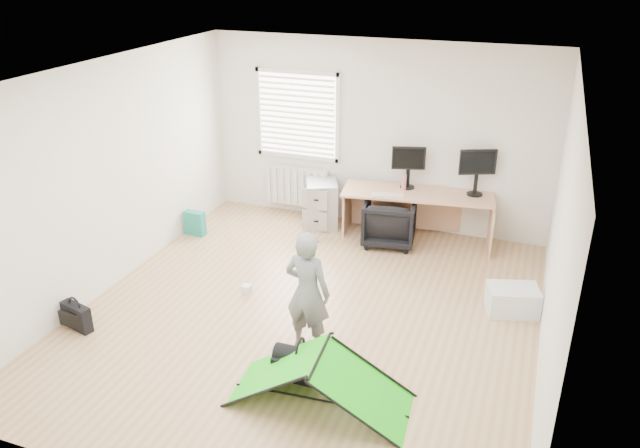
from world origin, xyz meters
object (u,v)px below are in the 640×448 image
(office_chair, at_px, (389,222))
(duffel_bag, at_px, (301,367))
(laptop_bag, at_px, (77,317))
(storage_crate, at_px, (513,300))
(desk, at_px, (416,216))
(monitor_left, at_px, (408,173))
(filing_cabinet, at_px, (322,203))
(kite, at_px, (320,379))
(monitor_right, at_px, (476,178))
(thermos, at_px, (404,182))
(person, at_px, (308,292))

(office_chair, relative_size, duffel_bag, 1.39)
(laptop_bag, relative_size, duffel_bag, 0.75)
(storage_crate, bearing_deg, office_chair, 144.15)
(desk, bearing_deg, laptop_bag, -138.19)
(office_chair, bearing_deg, monitor_left, -117.43)
(filing_cabinet, bearing_deg, kite, -93.49)
(laptop_bag, bearing_deg, kite, 10.43)
(monitor_right, bearing_deg, desk, 170.44)
(filing_cabinet, xyz_separation_m, thermos, (1.22, -0.01, 0.48))
(office_chair, bearing_deg, storage_crate, 136.09)
(desk, height_order, monitor_left, monitor_left)
(kite, distance_m, duffel_bag, 0.44)
(person, distance_m, duffel_bag, 0.73)
(monitor_right, bearing_deg, filing_cabinet, 160.25)
(person, height_order, laptop_bag, person)
(storage_crate, bearing_deg, duffel_bag, -133.72)
(monitor_left, height_order, office_chair, monitor_left)
(monitor_left, height_order, duffel_bag, monitor_left)
(monitor_right, relative_size, person, 0.38)
(office_chair, relative_size, kite, 0.44)
(monitor_left, bearing_deg, laptop_bag, -143.17)
(kite, bearing_deg, filing_cabinet, 105.57)
(monitor_left, distance_m, monitor_right, 0.93)
(filing_cabinet, relative_size, storage_crate, 1.23)
(office_chair, xyz_separation_m, duffel_bag, (-0.06, -3.19, -0.21))
(desk, xyz_separation_m, storage_crate, (1.45, -1.54, -0.20))
(kite, relative_size, duffel_bag, 3.19)
(monitor_right, distance_m, thermos, 0.98)
(office_chair, bearing_deg, person, 78.49)
(duffel_bag, bearing_deg, desk, 83.35)
(desk, relative_size, kite, 1.26)
(desk, distance_m, storage_crate, 2.12)
(monitor_right, distance_m, kite, 4.06)
(filing_cabinet, distance_m, office_chair, 1.15)
(office_chair, relative_size, storage_crate, 1.29)
(kite, height_order, storage_crate, kite)
(desk, height_order, duffel_bag, desk)
(desk, distance_m, monitor_right, 0.97)
(kite, relative_size, laptop_bag, 4.23)
(filing_cabinet, height_order, storage_crate, filing_cabinet)
(laptop_bag, distance_m, duffel_bag, 2.60)
(monitor_right, xyz_separation_m, laptop_bag, (-3.72, -3.70, -0.80))
(thermos, height_order, kite, thermos)
(monitor_right, relative_size, office_chair, 0.70)
(monitor_left, height_order, storage_crate, monitor_left)
(duffel_bag, bearing_deg, thermos, 86.84)
(monitor_left, height_order, person, person)
(person, bearing_deg, laptop_bag, 17.05)
(monitor_right, height_order, kite, monitor_right)
(monitor_right, bearing_deg, thermos, 165.72)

